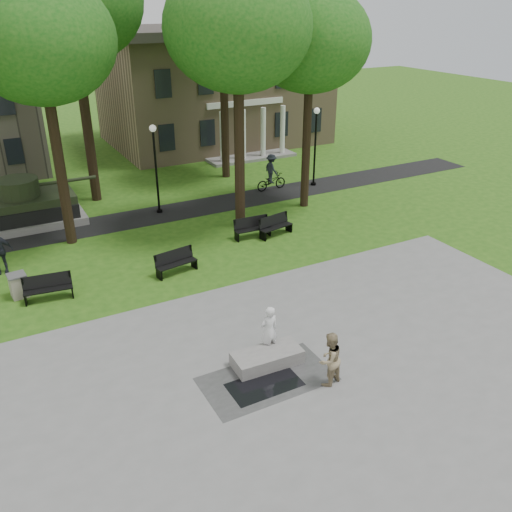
{
  "coord_description": "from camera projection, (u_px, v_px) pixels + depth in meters",
  "views": [
    {
      "loc": [
        -7.94,
        -14.43,
        10.53
      ],
      "look_at": [
        1.12,
        2.39,
        1.4
      ],
      "focal_mm": 38.0,
      "sensor_mm": 36.0,
      "label": 1
    }
  ],
  "objects": [
    {
      "name": "tree_2",
      "position": [
        238.0,
        28.0,
        23.63
      ],
      "size": [
        6.6,
        6.6,
        12.16
      ],
      "color": "black",
      "rests_on": "ground"
    },
    {
      "name": "footpath",
      "position": [
        153.0,
        216.0,
        28.93
      ],
      "size": [
        44.0,
        2.6,
        0.01
      ],
      "primitive_type": "cube",
      "color": "black",
      "rests_on": "ground"
    },
    {
      "name": "park_bench_3",
      "position": [
        275.0,
        225.0,
        26.36
      ],
      "size": [
        1.85,
        0.87,
        1.0
      ],
      "rotation": [
        0.0,
        0.0,
        0.2
      ],
      "color": "black",
      "rests_on": "ground"
    },
    {
      "name": "tree_1",
      "position": [
        40.0,
        41.0,
        21.95
      ],
      "size": [
        6.2,
        6.2,
        11.63
      ],
      "color": "black",
      "rests_on": "ground"
    },
    {
      "name": "ground",
      "position": [
        260.0,
        323.0,
        19.39
      ],
      "size": [
        120.0,
        120.0,
        0.0
      ],
      "primitive_type": "plane",
      "color": "#265213",
      "rests_on": "ground"
    },
    {
      "name": "skateboard",
      "position": [
        263.0,
        350.0,
        17.79
      ],
      "size": [
        0.8,
        0.34,
        0.07
      ],
      "primitive_type": "cube",
      "rotation": [
        0.0,
        0.0,
        -0.18
      ],
      "color": "brown",
      "rests_on": "plaza"
    },
    {
      "name": "park_bench_1",
      "position": [
        176.0,
        261.0,
        22.72
      ],
      "size": [
        1.85,
        0.83,
        1.0
      ],
      "rotation": [
        0.0,
        0.0,
        0.17
      ],
      "color": "black",
      "rests_on": "ground"
    },
    {
      "name": "skateboarder",
      "position": [
        269.0,
        331.0,
        17.32
      ],
      "size": [
        0.67,
        0.47,
        1.76
      ],
      "primitive_type": "imported",
      "rotation": [
        0.0,
        0.0,
        3.22
      ],
      "color": "silver",
      "rests_on": "plaza"
    },
    {
      "name": "lamp_right",
      "position": [
        315.0,
        140.0,
        32.45
      ],
      "size": [
        0.36,
        0.36,
        4.73
      ],
      "color": "black",
      "rests_on": "ground"
    },
    {
      "name": "cyclist",
      "position": [
        271.0,
        175.0,
        32.47
      ],
      "size": [
        2.03,
        1.16,
        2.19
      ],
      "rotation": [
        0.0,
        0.0,
        1.64
      ],
      "color": "black",
      "rests_on": "ground"
    },
    {
      "name": "friend_watching",
      "position": [
        329.0,
        359.0,
        15.97
      ],
      "size": [
        0.99,
        0.85,
        1.74
      ],
      "primitive_type": "imported",
      "rotation": [
        0.0,
        0.0,
        3.4
      ],
      "color": "#988662",
      "rests_on": "plaza"
    },
    {
      "name": "lamp_mid",
      "position": [
        156.0,
        162.0,
        28.18
      ],
      "size": [
        0.36,
        0.36,
        4.73
      ],
      "color": "black",
      "rests_on": "ground"
    },
    {
      "name": "tree_3",
      "position": [
        311.0,
        41.0,
        26.66
      ],
      "size": [
        6.0,
        6.0,
        11.19
      ],
      "color": "black",
      "rests_on": "ground"
    },
    {
      "name": "concrete_block",
      "position": [
        267.0,
        358.0,
        17.11
      ],
      "size": [
        2.24,
        1.09,
        0.45
      ],
      "primitive_type": "cube",
      "rotation": [
        0.0,
        0.0,
        -0.04
      ],
      "color": "gray",
      "rests_on": "plaza"
    },
    {
      "name": "park_bench_0",
      "position": [
        48.0,
        287.0,
        20.71
      ],
      "size": [
        1.84,
        0.75,
        1.0
      ],
      "rotation": [
        0.0,
        0.0,
        -0.13
      ],
      "color": "black",
      "rests_on": "ground"
    },
    {
      "name": "building_right",
      "position": [
        213.0,
        85.0,
        42.45
      ],
      "size": [
        17.0,
        12.0,
        8.6
      ],
      "color": "#9E8460",
      "rests_on": "ground"
    },
    {
      "name": "tank_monument",
      "position": [
        16.0,
        209.0,
        27.39
      ],
      "size": [
        7.45,
        3.4,
        2.4
      ],
      "color": "gray",
      "rests_on": "ground"
    },
    {
      "name": "trash_bin",
      "position": [
        18.0,
        285.0,
        20.91
      ],
      "size": [
        0.72,
        0.72,
        0.96
      ],
      "rotation": [
        0.0,
        0.0,
        0.1
      ],
      "color": "gray",
      "rests_on": "ground"
    },
    {
      "name": "park_bench_2",
      "position": [
        252.0,
        227.0,
        26.13
      ],
      "size": [
        1.82,
        0.6,
        1.0
      ],
      "rotation": [
        0.0,
        0.0,
        -0.04
      ],
      "color": "black",
      "rests_on": "ground"
    },
    {
      "name": "puddle",
      "position": [
        265.0,
        385.0,
        16.26
      ],
      "size": [
        2.2,
        1.2,
        0.0
      ],
      "primitive_type": "cube",
      "color": "black",
      "rests_on": "plaza"
    },
    {
      "name": "tree_5",
      "position": [
        222.0,
        14.0,
        31.11
      ],
      "size": [
        6.4,
        6.4,
        12.44
      ],
      "color": "black",
      "rests_on": "ground"
    },
    {
      "name": "tree_4",
      "position": [
        70.0,
        1.0,
        26.77
      ],
      "size": [
        7.2,
        7.2,
        13.5
      ],
      "color": "black",
      "rests_on": "ground"
    },
    {
      "name": "plaza",
      "position": [
        344.0,
        406.0,
        15.42
      ],
      "size": [
        22.0,
        16.0,
        0.02
      ],
      "primitive_type": "cube",
      "color": "gray",
      "rests_on": "ground"
    }
  ]
}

